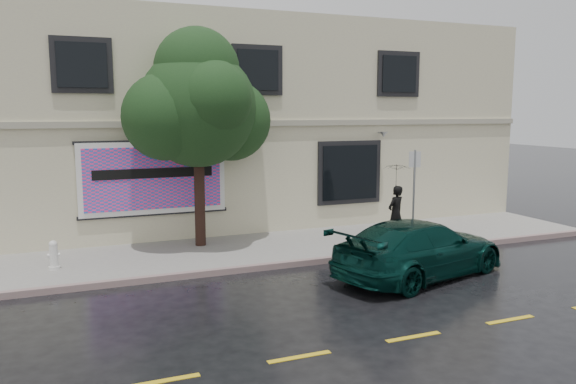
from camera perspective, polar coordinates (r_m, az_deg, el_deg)
name	(u,v)px	position (r m, az deg, el deg)	size (l,w,h in m)	color
ground	(327,282)	(13.36, 4.00, -9.09)	(90.00, 90.00, 0.00)	black
sidewalk	(278,248)	(16.22, -1.03, -5.67)	(20.00, 3.50, 0.15)	gray
curb	(302,263)	(14.65, 1.43, -7.20)	(20.00, 0.18, 0.16)	gray
road_marking	(413,337)	(10.52, 12.62, -14.16)	(19.00, 0.12, 0.01)	gold
building	(223,124)	(21.22, -6.64, 6.91)	(20.00, 8.12, 7.00)	beige
billboard	(154,178)	(16.67, -13.48, 1.39)	(4.30, 0.16, 2.20)	white
car	(420,249)	(13.92, 13.27, -5.61)	(2.11, 4.79, 1.39)	#072C27
pedestrian	(396,213)	(16.94, 10.88, -2.13)	(0.60, 0.39, 1.64)	black
umbrella	(397,175)	(16.77, 10.99, 1.69)	(0.85, 0.85, 0.63)	black
street_tree	(198,109)	(15.95, -9.17, 8.34)	(3.29, 3.29, 5.54)	#331D17
fire_hydrant	(54,255)	(14.88, -22.70, -5.94)	(0.29, 0.27, 0.71)	silver
sign_pole	(414,189)	(16.16, 12.67, 0.26)	(0.33, 0.11, 2.75)	gray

